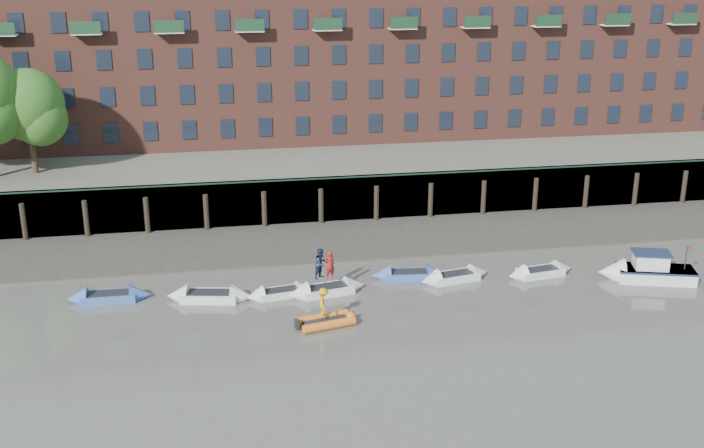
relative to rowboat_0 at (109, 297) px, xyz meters
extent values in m
plane|color=#5B564E|center=(15.52, -10.55, -0.24)|extent=(220.00, 220.00, 0.00)
cube|color=#3D382F|center=(15.52, 7.45, -0.24)|extent=(110.00, 8.00, 0.50)
cube|color=#4C4336|center=(15.52, 4.05, -0.24)|extent=(110.00, 1.60, 0.10)
cube|color=#2D2A26|center=(15.52, 11.85, 1.36)|extent=(110.00, 0.80, 3.20)
cylinder|color=black|center=(-6.48, 11.20, 1.06)|extent=(0.36, 0.36, 2.60)
cylinder|color=black|center=(-2.48, 11.20, 1.06)|extent=(0.36, 0.36, 2.60)
cylinder|color=black|center=(1.52, 11.20, 1.06)|extent=(0.36, 0.36, 2.60)
cylinder|color=black|center=(5.52, 11.20, 1.06)|extent=(0.36, 0.36, 2.60)
cylinder|color=black|center=(9.52, 11.20, 1.06)|extent=(0.36, 0.36, 2.60)
cylinder|color=black|center=(13.52, 11.20, 1.06)|extent=(0.36, 0.36, 2.60)
cylinder|color=black|center=(17.52, 11.20, 1.06)|extent=(0.36, 0.36, 2.60)
cylinder|color=black|center=(21.52, 11.20, 1.06)|extent=(0.36, 0.36, 2.60)
cylinder|color=black|center=(25.52, 11.20, 1.06)|extent=(0.36, 0.36, 2.60)
cylinder|color=black|center=(29.52, 11.20, 1.06)|extent=(0.36, 0.36, 2.60)
cylinder|color=black|center=(33.52, 11.20, 1.06)|extent=(0.36, 0.36, 2.60)
cylinder|color=black|center=(37.52, 11.20, 1.06)|extent=(0.36, 0.36, 2.60)
cylinder|color=black|center=(41.52, 11.20, 1.06)|extent=(0.36, 0.36, 2.60)
cube|color=#264C2D|center=(15.52, 11.55, 3.01)|extent=(110.00, 0.06, 0.10)
cube|color=#5E594D|center=(15.52, 25.45, 1.36)|extent=(110.00, 28.00, 3.20)
cube|color=brown|center=(15.52, 26.45, 8.96)|extent=(80.00, 10.00, 12.00)
cube|color=black|center=(-7.48, 21.43, 4.76)|extent=(1.10, 0.12, 1.50)
cube|color=black|center=(-4.48, 21.43, 4.76)|extent=(1.10, 0.12, 1.50)
cube|color=black|center=(-1.48, 21.43, 4.76)|extent=(1.10, 0.12, 1.50)
cube|color=black|center=(1.52, 21.43, 4.76)|extent=(1.10, 0.12, 1.50)
cube|color=black|center=(4.52, 21.43, 4.76)|extent=(1.10, 0.12, 1.50)
cube|color=black|center=(7.52, 21.43, 4.76)|extent=(1.10, 0.12, 1.50)
cube|color=black|center=(10.52, 21.43, 4.76)|extent=(1.10, 0.12, 1.50)
cube|color=black|center=(13.52, 21.43, 4.76)|extent=(1.10, 0.12, 1.50)
cube|color=black|center=(16.52, 21.43, 4.76)|extent=(1.10, 0.12, 1.50)
cube|color=black|center=(19.52, 21.43, 4.76)|extent=(1.10, 0.12, 1.50)
cube|color=black|center=(22.52, 21.43, 4.76)|extent=(1.10, 0.12, 1.50)
cube|color=black|center=(25.52, 21.43, 4.76)|extent=(1.10, 0.12, 1.50)
cube|color=black|center=(28.52, 21.43, 4.76)|extent=(1.10, 0.12, 1.50)
cube|color=black|center=(31.52, 21.43, 4.76)|extent=(1.10, 0.12, 1.50)
cube|color=black|center=(34.52, 21.43, 4.76)|extent=(1.10, 0.12, 1.50)
cube|color=black|center=(37.52, 21.43, 4.76)|extent=(1.10, 0.12, 1.50)
cube|color=black|center=(40.52, 21.43, 4.76)|extent=(1.10, 0.12, 1.50)
cube|color=black|center=(43.52, 21.43, 4.76)|extent=(1.10, 0.12, 1.50)
cube|color=black|center=(46.52, 21.43, 4.76)|extent=(1.10, 0.12, 1.50)
cube|color=black|center=(-7.48, 21.43, 7.56)|extent=(1.10, 0.12, 1.50)
cube|color=black|center=(-4.48, 21.43, 7.56)|extent=(1.10, 0.12, 1.50)
cube|color=black|center=(-1.48, 21.43, 7.56)|extent=(1.10, 0.12, 1.50)
cube|color=black|center=(1.52, 21.43, 7.56)|extent=(1.10, 0.12, 1.50)
cube|color=black|center=(4.52, 21.43, 7.56)|extent=(1.10, 0.12, 1.50)
cube|color=black|center=(7.52, 21.43, 7.56)|extent=(1.10, 0.12, 1.50)
cube|color=black|center=(10.52, 21.43, 7.56)|extent=(1.10, 0.12, 1.50)
cube|color=black|center=(13.52, 21.43, 7.56)|extent=(1.10, 0.12, 1.50)
cube|color=black|center=(16.52, 21.43, 7.56)|extent=(1.10, 0.12, 1.50)
cube|color=black|center=(19.52, 21.43, 7.56)|extent=(1.10, 0.12, 1.50)
cube|color=black|center=(22.52, 21.43, 7.56)|extent=(1.10, 0.12, 1.50)
cube|color=black|center=(25.52, 21.43, 7.56)|extent=(1.10, 0.12, 1.50)
cube|color=black|center=(28.52, 21.43, 7.56)|extent=(1.10, 0.12, 1.50)
cube|color=black|center=(31.52, 21.43, 7.56)|extent=(1.10, 0.12, 1.50)
cube|color=black|center=(34.52, 21.43, 7.56)|extent=(1.10, 0.12, 1.50)
cube|color=black|center=(37.52, 21.43, 7.56)|extent=(1.10, 0.12, 1.50)
cube|color=black|center=(40.52, 21.43, 7.56)|extent=(1.10, 0.12, 1.50)
cube|color=black|center=(43.52, 21.43, 7.56)|extent=(1.10, 0.12, 1.50)
cube|color=black|center=(46.52, 21.43, 7.56)|extent=(1.10, 0.12, 1.50)
cube|color=black|center=(-7.48, 21.43, 10.36)|extent=(1.10, 0.12, 1.50)
cube|color=black|center=(-4.48, 21.43, 10.36)|extent=(1.10, 0.12, 1.50)
cube|color=black|center=(-1.48, 21.43, 10.36)|extent=(1.10, 0.12, 1.50)
cube|color=black|center=(1.52, 21.43, 10.36)|extent=(1.10, 0.12, 1.50)
cube|color=black|center=(4.52, 21.43, 10.36)|extent=(1.10, 0.12, 1.50)
cube|color=black|center=(7.52, 21.43, 10.36)|extent=(1.10, 0.12, 1.50)
cube|color=black|center=(10.52, 21.43, 10.36)|extent=(1.10, 0.12, 1.50)
cube|color=black|center=(13.52, 21.43, 10.36)|extent=(1.10, 0.12, 1.50)
cube|color=black|center=(16.52, 21.43, 10.36)|extent=(1.10, 0.12, 1.50)
cube|color=black|center=(19.52, 21.43, 10.36)|extent=(1.10, 0.12, 1.50)
cube|color=black|center=(22.52, 21.43, 10.36)|extent=(1.10, 0.12, 1.50)
cube|color=black|center=(25.52, 21.43, 10.36)|extent=(1.10, 0.12, 1.50)
cube|color=black|center=(28.52, 21.43, 10.36)|extent=(1.10, 0.12, 1.50)
cube|color=black|center=(31.52, 21.43, 10.36)|extent=(1.10, 0.12, 1.50)
cube|color=black|center=(34.52, 21.43, 10.36)|extent=(1.10, 0.12, 1.50)
cube|color=black|center=(37.52, 21.43, 10.36)|extent=(1.10, 0.12, 1.50)
cube|color=black|center=(40.52, 21.43, 10.36)|extent=(1.10, 0.12, 1.50)
cube|color=black|center=(43.52, 21.43, 10.36)|extent=(1.10, 0.12, 1.50)
cube|color=black|center=(46.52, 21.43, 10.36)|extent=(1.10, 0.12, 1.50)
cube|color=black|center=(-7.48, 21.43, 13.16)|extent=(1.10, 0.12, 1.50)
cube|color=black|center=(-4.48, 21.43, 13.16)|extent=(1.10, 0.12, 1.50)
cube|color=black|center=(-1.48, 21.43, 13.16)|extent=(1.10, 0.12, 1.50)
cube|color=black|center=(1.52, 21.43, 13.16)|extent=(1.10, 0.12, 1.50)
cube|color=black|center=(4.52, 21.43, 13.16)|extent=(1.10, 0.12, 1.50)
cube|color=black|center=(7.52, 21.43, 13.16)|extent=(1.10, 0.12, 1.50)
cube|color=black|center=(10.52, 21.43, 13.16)|extent=(1.10, 0.12, 1.50)
cube|color=black|center=(13.52, 21.43, 13.16)|extent=(1.10, 0.12, 1.50)
cube|color=black|center=(16.52, 21.43, 13.16)|extent=(1.10, 0.12, 1.50)
cube|color=black|center=(19.52, 21.43, 13.16)|extent=(1.10, 0.12, 1.50)
cube|color=black|center=(22.52, 21.43, 13.16)|extent=(1.10, 0.12, 1.50)
cube|color=black|center=(25.52, 21.43, 13.16)|extent=(1.10, 0.12, 1.50)
cube|color=black|center=(28.52, 21.43, 13.16)|extent=(1.10, 0.12, 1.50)
cube|color=black|center=(31.52, 21.43, 13.16)|extent=(1.10, 0.12, 1.50)
cube|color=black|center=(34.52, 21.43, 13.16)|extent=(1.10, 0.12, 1.50)
cube|color=black|center=(37.52, 21.43, 13.16)|extent=(1.10, 0.12, 1.50)
cube|color=black|center=(40.52, 21.43, 13.16)|extent=(1.10, 0.12, 1.50)
cube|color=black|center=(43.52, 21.43, 13.16)|extent=(1.10, 0.12, 1.50)
cube|color=black|center=(46.52, 21.43, 13.16)|extent=(1.10, 0.12, 1.50)
cylinder|color=#3A281C|center=(-6.48, 16.95, 4.96)|extent=(0.44, 0.44, 4.00)
sphere|color=#34631E|center=(-6.48, 16.95, 7.92)|extent=(5.12, 5.12, 5.12)
cube|color=#3C58A6|center=(0.00, 0.00, -0.01)|extent=(2.96, 1.36, 0.46)
cone|color=#3C58A6|center=(1.72, -0.02, -0.01)|extent=(1.16, 1.34, 1.33)
cone|color=#3C58A6|center=(-1.72, 0.02, -0.01)|extent=(1.16, 1.34, 1.33)
cube|color=black|center=(0.00, 0.00, 0.20)|extent=(2.47, 1.03, 0.06)
cube|color=silver|center=(5.52, -0.92, 0.01)|extent=(3.29, 1.96, 0.48)
cone|color=silver|center=(7.28, -1.27, 0.01)|extent=(1.45, 1.60, 1.39)
cone|color=silver|center=(3.76, -0.57, 0.01)|extent=(1.45, 1.60, 1.39)
cube|color=black|center=(5.52, -0.92, 0.23)|extent=(2.72, 1.52, 0.06)
cube|color=silver|center=(9.45, -1.06, -0.04)|extent=(2.71, 1.59, 0.40)
cone|color=silver|center=(10.91, -0.79, -0.04)|extent=(1.18, 1.31, 1.15)
cone|color=silver|center=(7.99, -1.33, -0.04)|extent=(1.18, 1.31, 1.15)
cube|color=black|center=(9.45, -1.06, 0.14)|extent=(2.24, 1.23, 0.06)
cube|color=silver|center=(12.08, -1.18, -0.01)|extent=(3.14, 1.86, 0.46)
cone|color=silver|center=(13.76, -0.85, -0.01)|extent=(1.38, 1.52, 1.33)
cone|color=silver|center=(10.40, -1.51, -0.01)|extent=(1.38, 1.52, 1.33)
cube|color=black|center=(12.08, -1.18, 0.20)|extent=(2.60, 1.44, 0.06)
cube|color=#3C58A6|center=(17.20, 0.24, -0.02)|extent=(2.94, 1.56, 0.44)
cone|color=#3C58A6|center=(18.83, 0.06, -0.02)|extent=(1.22, 1.38, 1.27)
cone|color=#3C58A6|center=(15.56, 0.41, -0.02)|extent=(1.22, 1.38, 1.27)
cube|color=black|center=(17.20, 0.24, 0.19)|extent=(2.44, 1.19, 0.06)
cube|color=silver|center=(19.81, -0.53, -0.02)|extent=(3.01, 1.80, 0.44)
cone|color=silver|center=(21.42, -0.21, -0.02)|extent=(1.32, 1.46, 1.27)
cone|color=silver|center=(18.20, -0.86, -0.02)|extent=(1.32, 1.46, 1.27)
cube|color=black|center=(19.81, -0.53, 0.18)|extent=(2.49, 1.39, 0.06)
cube|color=silver|center=(25.08, -0.72, -0.02)|extent=(2.90, 1.65, 0.43)
cone|color=silver|center=(26.66, -0.47, -0.02)|extent=(1.25, 1.39, 1.24)
cone|color=silver|center=(23.50, -0.97, -0.02)|extent=(1.25, 1.39, 1.24)
cube|color=black|center=(25.08, -0.72, 0.17)|extent=(2.40, 1.27, 0.06)
cylinder|color=orange|center=(11.30, -4.76, 0.00)|extent=(2.87, 1.11, 0.47)
cylinder|color=orange|center=(11.52, -5.73, 0.00)|extent=(2.87, 1.11, 0.47)
sphere|color=orange|center=(12.79, -4.92, 0.00)|extent=(0.54, 0.54, 0.54)
cube|color=black|center=(11.41, -5.25, 0.00)|extent=(2.49, 1.33, 0.16)
cube|color=silver|center=(31.43, -2.66, 0.16)|extent=(4.70, 2.95, 0.80)
cone|color=silver|center=(28.98, -1.93, 0.16)|extent=(1.94, 2.13, 1.78)
cube|color=#19233F|center=(31.43, -2.66, 0.50)|extent=(4.71, 2.99, 0.12)
cube|color=silver|center=(31.09, -2.56, 1.01)|extent=(2.17, 1.81, 0.89)
cube|color=#19233F|center=(31.09, -2.56, 1.50)|extent=(2.47, 2.06, 0.09)
imported|color=maroon|center=(12.26, -1.13, 1.50)|extent=(0.70, 0.56, 1.68)
imported|color=#19233F|center=(11.80, -0.95, 1.54)|extent=(1.08, 1.08, 1.77)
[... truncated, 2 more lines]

